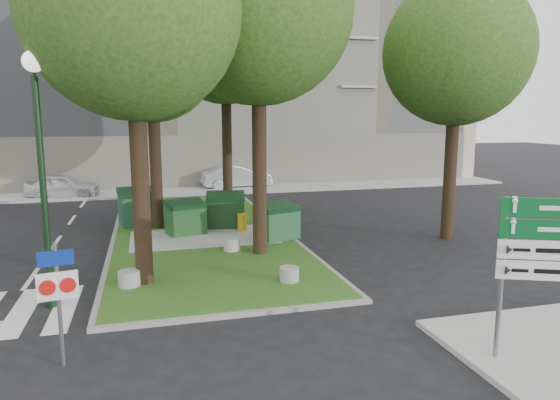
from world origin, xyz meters
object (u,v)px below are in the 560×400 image
object	(u,v)px
dumpster_b	(185,217)
bollard_mid	(232,244)
bollard_right	(289,274)
tree_street_right	(459,37)
car_white	(63,186)
traffic_sign_pole	(58,288)
car_silver	(236,177)
dumpster_c	(226,210)
bollard_left	(129,278)
dumpster_d	(278,221)
tree_median_mid	(153,43)
directional_sign	(541,254)
litter_bin	(242,222)
street_lamp	(40,150)
tree_median_far	(227,23)
dumpster_a	(140,207)

from	to	relation	value
dumpster_b	bollard_mid	bearing A→B (deg)	-78.63
bollard_mid	bollard_right	bearing A→B (deg)	-74.45
tree_street_right	car_white	xyz separation A→B (m)	(-14.80, 13.25, -6.34)
dumpster_b	car_white	xyz separation A→B (m)	(-5.65, 10.64, -0.08)
tree_street_right	bollard_right	world-z (taller)	tree_street_right
dumpster_b	traffic_sign_pole	distance (m)	9.53
car_white	car_silver	xyz separation A→B (m)	(9.63, 1.19, 0.06)
tree_street_right	car_white	world-z (taller)	tree_street_right
dumpster_c	bollard_left	distance (m)	7.04
dumpster_c	bollard_right	xyz separation A→B (m)	(0.59, -6.83, -0.47)
dumpster_d	car_silver	bearing A→B (deg)	66.39
bollard_mid	tree_median_mid	bearing A→B (deg)	117.39
car_white	dumpster_d	bearing A→B (deg)	-137.22
tree_street_right	bollard_mid	distance (m)	10.34
tree_median_mid	bollard_right	size ratio (longest dim) A/B	19.72
bollard_mid	directional_sign	xyz separation A→B (m)	(3.93, -8.52, 1.73)
bollard_right	dumpster_b	bearing A→B (deg)	109.91
traffic_sign_pole	directional_sign	bearing A→B (deg)	-25.49
dumpster_b	directional_sign	world-z (taller)	directional_sign
dumpster_c	directional_sign	bearing A→B (deg)	-64.37
dumpster_d	directional_sign	xyz separation A→B (m)	(2.12, -9.63, 1.31)
litter_bin	traffic_sign_pole	size ratio (longest dim) A/B	0.28
street_lamp	traffic_sign_pole	distance (m)	3.83
bollard_left	tree_median_far	bearing A→B (deg)	66.83
litter_bin	tree_median_far	bearing A→B (deg)	86.74
tree_median_far	bollard_left	size ratio (longest dim) A/B	21.88
bollard_right	directional_sign	xyz separation A→B (m)	(2.99, -5.14, 1.74)
tree_median_far	car_white	world-z (taller)	tree_median_far
directional_sign	bollard_right	bearing A→B (deg)	143.21
tree_median_mid	directional_sign	size ratio (longest dim) A/B	3.46
directional_sign	car_silver	xyz separation A→B (m)	(-1.21, 23.02, -1.33)
litter_bin	bollard_left	bearing A→B (deg)	-126.14
dumpster_a	bollard_right	bearing A→B (deg)	-77.12
litter_bin	tree_street_right	bearing A→B (deg)	-20.43
directional_sign	car_white	distance (m)	24.41
bollard_right	car_white	xyz separation A→B (m)	(-7.84, 16.68, 0.35)
dumpster_b	car_white	bearing A→B (deg)	104.27
litter_bin	bollard_right	bearing A→B (deg)	-89.15
dumpster_a	car_silver	xyz separation A→B (m)	(5.58, 9.72, -0.12)
dumpster_c	traffic_sign_pole	xyz separation A→B (m)	(-4.45, -9.85, 0.66)
tree_median_mid	dumpster_c	size ratio (longest dim) A/B	6.22
traffic_sign_pole	directional_sign	size ratio (longest dim) A/B	0.78
dumpster_a	street_lamp	size ratio (longest dim) A/B	0.31
tree_median_far	dumpster_b	distance (m)	9.08
tree_median_mid	dumpster_c	world-z (taller)	tree_median_mid
dumpster_c	dumpster_a	bearing A→B (deg)	166.55
bollard_left	litter_bin	world-z (taller)	litter_bin
street_lamp	car_white	bearing A→B (deg)	97.28
dumpster_a	bollard_mid	xyz separation A→B (m)	(2.85, -4.78, -0.51)
tree_median_mid	bollard_right	bearing A→B (deg)	-67.74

